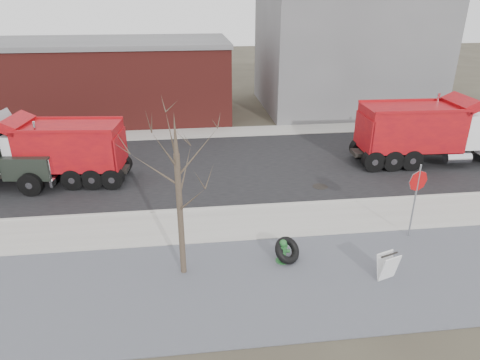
{
  "coord_description": "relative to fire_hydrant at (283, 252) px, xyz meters",
  "views": [
    {
      "loc": [
        -2.8,
        -13.97,
        8.12
      ],
      "look_at": [
        -0.93,
        1.26,
        1.4
      ],
      "focal_mm": 32.0,
      "sensor_mm": 36.0,
      "label": 1
    }
  ],
  "objects": [
    {
      "name": "truck_tire",
      "position": [
        0.15,
        0.04,
        0.02
      ],
      "size": [
        1.2,
        1.16,
        0.88
      ],
      "color": "black",
      "rests_on": "ground"
    },
    {
      "name": "gravel_verge",
      "position": [
        -0.02,
        -1.08,
        -0.37
      ],
      "size": [
        60.0,
        5.0,
        0.03
      ],
      "primitive_type": "cube",
      "color": "slate",
      "rests_on": "ground"
    },
    {
      "name": "bare_tree",
      "position": [
        -3.22,
        -0.18,
        2.91
      ],
      "size": [
        3.2,
        3.2,
        5.2
      ],
      "color": "#382D23",
      "rests_on": "ground"
    },
    {
      "name": "fire_hydrant",
      "position": [
        0.0,
        0.0,
        0.0
      ],
      "size": [
        0.48,
        0.47,
        0.84
      ],
      "rotation": [
        0.0,
        0.0,
        -0.19
      ],
      "color": "#296D3A",
      "rests_on": "ground"
    },
    {
      "name": "sandwich_board",
      "position": [
        2.97,
        -1.31,
        0.09
      ],
      "size": [
        0.73,
        0.59,
        0.89
      ],
      "rotation": [
        0.0,
        0.0,
        0.33
      ],
      "color": "white",
      "rests_on": "ground"
    },
    {
      "name": "building_grey",
      "position": [
        8.98,
        20.42,
        3.61
      ],
      "size": [
        12.0,
        10.0,
        8.0
      ],
      "color": "slate",
      "rests_on": "ground"
    },
    {
      "name": "road",
      "position": [
        -0.02,
        8.72,
        -0.38
      ],
      "size": [
        60.0,
        9.4,
        0.02
      ],
      "primitive_type": "cube",
      "color": "black",
      "rests_on": "ground"
    },
    {
      "name": "stop_sign",
      "position": [
        4.89,
        1.03,
        1.53
      ],
      "size": [
        0.75,
        0.21,
        2.81
      ],
      "rotation": [
        0.0,
        0.0,
        -0.15
      ],
      "color": "gray",
      "rests_on": "ground"
    },
    {
      "name": "dump_truck_red_a",
      "position": [
        9.3,
        7.98,
        1.35
      ],
      "size": [
        8.47,
        2.58,
        3.41
      ],
      "rotation": [
        0.0,
        0.0,
        -0.03
      ],
      "color": "black",
      "rests_on": "ground"
    },
    {
      "name": "building_brick",
      "position": [
        -10.02,
        19.42,
        2.27
      ],
      "size": [
        20.2,
        8.2,
        5.3
      ],
      "color": "maroon",
      "rests_on": "ground"
    },
    {
      "name": "curb",
      "position": [
        -0.02,
        3.97,
        -0.33
      ],
      "size": [
        60.0,
        0.15,
        0.11
      ],
      "primitive_type": "cube",
      "color": "#9E9B93",
      "rests_on": "ground"
    },
    {
      "name": "far_sidewalk",
      "position": [
        -0.02,
        14.42,
        -0.36
      ],
      "size": [
        60.0,
        2.0,
        0.06
      ],
      "primitive_type": "cube",
      "color": "#9E9B93",
      "rests_on": "ground"
    },
    {
      "name": "ground",
      "position": [
        -0.02,
        2.42,
        -0.39
      ],
      "size": [
        120.0,
        120.0,
        0.0
      ],
      "primitive_type": "plane",
      "color": "#383328",
      "rests_on": "ground"
    },
    {
      "name": "dump_truck_red_b",
      "position": [
        -9.06,
        7.7,
        1.21
      ],
      "size": [
        7.46,
        2.81,
        3.13
      ],
      "rotation": [
        0.0,
        0.0,
        3.04
      ],
      "color": "black",
      "rests_on": "ground"
    },
    {
      "name": "sidewalk",
      "position": [
        -0.02,
        2.67,
        -0.36
      ],
      "size": [
        60.0,
        2.5,
        0.06
      ],
      "primitive_type": "cube",
      "color": "#9E9B93",
      "rests_on": "ground"
    }
  ]
}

